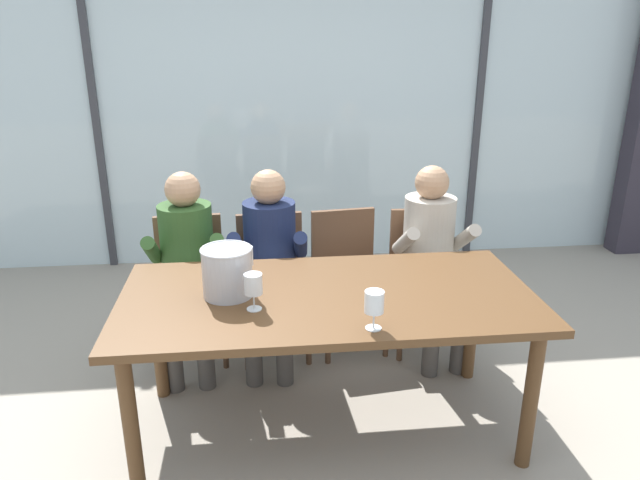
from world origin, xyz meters
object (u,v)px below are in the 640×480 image
chair_center (346,268)px  ice_bucket_primary (227,271)px  dining_table (328,308)px  wine_glass_near_bucket (245,257)px  person_beige_jumper (432,249)px  wine_glass_center_pour (253,286)px  person_olive_shirt (187,259)px  chair_right_of_center (424,267)px  person_navy_polo (269,256)px  chair_near_curtain (190,276)px  chair_left_of_center (272,273)px  wine_glass_by_left_taster (374,304)px

chair_center → ice_bucket_primary: 1.21m
dining_table → wine_glass_near_bucket: size_ratio=11.50×
person_beige_jumper → wine_glass_center_pour: person_beige_jumper is taller
person_olive_shirt → wine_glass_near_bucket: bearing=-58.3°
wine_glass_near_bucket → wine_glass_center_pour: (0.04, -0.35, 0.00)m
person_beige_jumper → wine_glass_near_bucket: person_beige_jumper is taller
chair_right_of_center → wine_glass_near_bucket: size_ratio=5.04×
person_navy_polo → wine_glass_center_pour: bearing=-91.4°
chair_near_curtain → person_olive_shirt: person_olive_shirt is taller
person_navy_polo → chair_left_of_center: bearing=88.3°
chair_right_of_center → wine_glass_near_bucket: wine_glass_near_bucket is taller
person_beige_jumper → wine_glass_center_pour: bearing=-144.5°
chair_left_of_center → chair_near_curtain: bearing=174.6°
person_olive_shirt → person_navy_polo: same height
chair_left_of_center → chair_center: same height
wine_glass_by_left_taster → person_navy_polo: bearing=110.2°
chair_center → wine_glass_by_left_taster: wine_glass_by_left_taster is taller
ice_bucket_primary → wine_glass_by_left_taster: size_ratio=1.41×
chair_center → wine_glass_near_bucket: bearing=-138.4°
person_olive_shirt → ice_bucket_primary: bearing=-71.1°
chair_center → chair_right_of_center: bearing=-11.7°
chair_left_of_center → wine_glass_by_left_taster: bearing=-76.4°
chair_near_curtain → chair_center: 1.00m
chair_left_of_center → wine_glass_near_bucket: (-0.15, -0.67, 0.38)m
chair_near_curtain → person_beige_jumper: 1.53m
person_olive_shirt → person_navy_polo: size_ratio=1.00×
chair_right_of_center → person_beige_jumper: bearing=-82.3°
wine_glass_near_bucket → wine_glass_center_pour: bearing=-83.3°
person_olive_shirt → person_beige_jumper: size_ratio=1.00×
dining_table → chair_center: size_ratio=2.28×
dining_table → person_beige_jumper: (0.75, 0.76, -0.01)m
dining_table → chair_right_of_center: chair_right_of_center is taller
wine_glass_by_left_taster → wine_glass_center_pour: same height
wine_glass_near_bucket → chair_right_of_center: bearing=30.2°
chair_center → person_beige_jumper: bearing=-24.7°
chair_near_curtain → ice_bucket_primary: size_ratio=3.57×
chair_right_of_center → ice_bucket_primary: bearing=-142.0°
person_olive_shirt → ice_bucket_primary: (0.28, -0.73, 0.21)m
person_beige_jumper → person_olive_shirt: bearing=176.6°
chair_left_of_center → person_navy_polo: 0.22m
chair_center → person_olive_shirt: 1.02m
wine_glass_by_left_taster → wine_glass_center_pour: bearing=154.7°
person_navy_polo → wine_glass_center_pour: (-0.09, -0.89, 0.20)m
chair_right_of_center → wine_glass_near_bucket: 1.37m
dining_table → wine_glass_center_pour: (-0.35, -0.13, 0.20)m
chair_near_curtain → person_navy_polo: (0.50, -0.15, 0.17)m
person_beige_jumper → wine_glass_center_pour: 1.43m
wine_glass_near_bucket → dining_table: bearing=-29.1°
chair_right_of_center → ice_bucket_primary: 1.53m
person_beige_jumper → wine_glass_near_bucket: 1.28m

